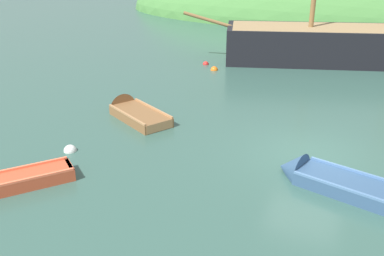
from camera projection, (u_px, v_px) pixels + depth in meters
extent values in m
plane|color=#33564C|center=(310.00, 155.00, 14.22)|extent=(120.00, 120.00, 0.00)
ellipsoid|color=#477F3D|center=(333.00, 15.00, 43.54)|extent=(43.64, 22.20, 10.81)
cube|color=black|center=(355.00, 52.00, 25.37)|extent=(15.56, 7.61, 2.85)
cube|color=#997A51|center=(359.00, 29.00, 24.83)|extent=(14.90, 7.16, 0.10)
cylinder|color=olive|center=(208.00, 20.00, 25.59)|extent=(2.90, 0.97, 0.97)
cube|color=brown|center=(140.00, 118.00, 17.03)|extent=(3.05, 2.54, 0.48)
cone|color=brown|center=(119.00, 106.00, 18.30)|extent=(1.22, 1.40, 1.22)
cube|color=#AE7B4F|center=(159.00, 126.00, 16.02)|extent=(0.70, 1.05, 0.34)
cube|color=#AE7B4F|center=(134.00, 110.00, 17.32)|extent=(0.76, 1.11, 0.05)
cube|color=#AE7B4F|center=(147.00, 117.00, 16.60)|extent=(0.76, 1.11, 0.05)
cube|color=#AE7B4F|center=(153.00, 108.00, 17.26)|extent=(2.38, 1.47, 0.07)
cube|color=#AE7B4F|center=(127.00, 115.00, 16.59)|extent=(2.38, 1.47, 0.07)
cube|color=#335175|center=(349.00, 188.00, 12.05)|extent=(3.09, 2.02, 0.49)
cone|color=#335175|center=(291.00, 169.00, 13.07)|extent=(1.02, 1.33, 1.17)
cube|color=#4F75A1|center=(332.00, 177.00, 12.27)|extent=(0.50, 1.14, 0.05)
cube|color=#4F75A1|center=(368.00, 188.00, 11.69)|extent=(0.50, 1.14, 0.05)
cube|color=#4F75A1|center=(357.00, 172.00, 12.36)|extent=(2.70, 0.89, 0.07)
cube|color=#4F75A1|center=(342.00, 188.00, 11.53)|extent=(2.70, 0.89, 0.07)
cube|color=#C64C2D|center=(17.00, 183.00, 12.31)|extent=(2.72, 2.98, 0.48)
cube|color=#FF6E48|center=(70.00, 169.00, 12.94)|extent=(0.70, 0.62, 0.33)
cube|color=#FF6E48|center=(36.00, 173.00, 12.48)|extent=(0.75, 0.67, 0.05)
cube|color=#FF6E48|center=(13.00, 169.00, 12.54)|extent=(2.06, 2.40, 0.07)
cube|color=#FF6E48|center=(17.00, 181.00, 11.87)|extent=(2.06, 2.40, 0.07)
sphere|color=red|center=(206.00, 64.00, 25.21)|extent=(0.36, 0.36, 0.36)
sphere|color=orange|center=(214.00, 70.00, 24.05)|extent=(0.42, 0.42, 0.42)
sphere|color=white|center=(70.00, 151.00, 14.53)|extent=(0.43, 0.43, 0.43)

